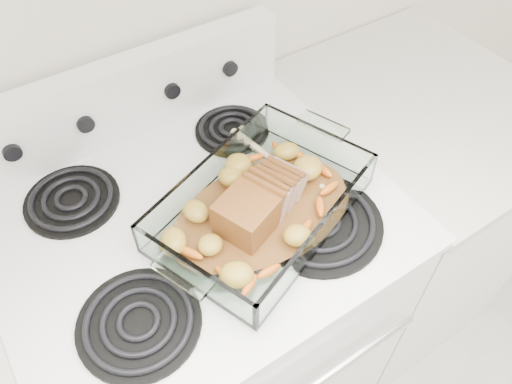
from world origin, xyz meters
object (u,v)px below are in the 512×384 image
baking_dish (262,208)px  electric_range (209,318)px  counter_right (391,214)px  pork_roast (253,204)px

baking_dish → electric_range: bearing=120.8°
electric_range → baking_dish: 0.50m
electric_range → counter_right: electric_range is taller
baking_dish → pork_roast: pork_roast is taller
baking_dish → pork_roast: size_ratio=2.08×
counter_right → pork_roast: (-0.58, -0.08, 0.52)m
counter_right → baking_dish: 0.75m
electric_range → baking_dish: bearing=-38.4°
electric_range → counter_right: bearing=-0.1°
baking_dish → counter_right: bearing=-12.2°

